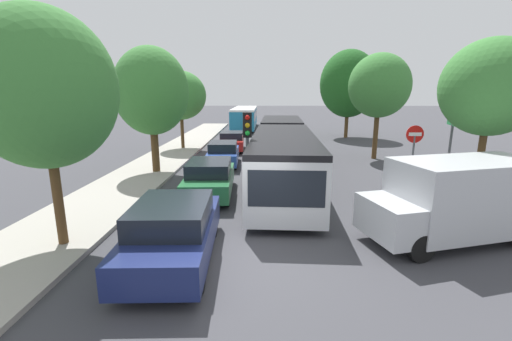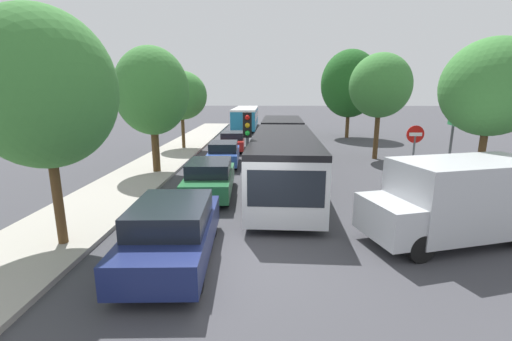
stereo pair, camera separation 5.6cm
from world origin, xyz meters
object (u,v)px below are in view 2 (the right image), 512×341
(white_van, at_px, (460,198))
(traffic_light, at_px, (247,137))
(direction_sign_post, at_px, (452,132))
(tree_left_near, at_px, (43,89))
(articulated_bus, at_px, (283,147))
(tree_right_near, at_px, (491,88))
(city_bus_rear, at_px, (246,117))
(queued_car_blue, at_px, (224,154))
(tree_left_far, at_px, (181,96))
(tree_right_far, at_px, (350,84))
(tree_left_mid, at_px, (152,91))
(queued_car_green, at_px, (210,178))
(tree_right_mid, at_px, (379,87))
(no_entry_sign, at_px, (414,149))
(queued_car_red, at_px, (233,141))
(queued_car_navy, at_px, (173,231))

(white_van, xyz_separation_m, traffic_light, (-6.05, 3.23, 1.26))
(direction_sign_post, relative_size, tree_left_near, 0.59)
(white_van, bearing_deg, articulated_bus, -76.40)
(traffic_light, bearing_deg, tree_right_near, 82.96)
(city_bus_rear, bearing_deg, articulated_bus, -171.70)
(queued_car_blue, distance_m, tree_left_far, 7.32)
(tree_right_far, bearing_deg, white_van, -95.58)
(articulated_bus, distance_m, tree_left_mid, 7.04)
(queued_car_green, xyz_separation_m, tree_right_far, (9.82, 18.51, 4.10))
(queued_car_blue, bearing_deg, tree_right_near, -127.40)
(traffic_light, bearing_deg, city_bus_rear, 177.89)
(tree_left_far, distance_m, tree_right_mid, 13.25)
(white_van, height_order, tree_left_mid, tree_left_mid)
(traffic_light, relative_size, tree_left_mid, 0.54)
(queued_car_green, height_order, tree_left_far, tree_left_far)
(tree_left_far, bearing_deg, no_entry_sign, -42.46)
(queued_car_red, bearing_deg, queued_car_blue, 177.29)
(articulated_bus, distance_m, queued_car_green, 5.09)
(tree_right_mid, bearing_deg, tree_right_far, 86.16)
(queued_car_green, distance_m, tree_right_far, 21.36)
(tree_right_near, bearing_deg, tree_right_far, 90.24)
(queued_car_red, height_order, traffic_light, traffic_light)
(white_van, distance_m, tree_left_far, 19.41)
(city_bus_rear, bearing_deg, tree_right_mid, -152.70)
(queued_car_blue, height_order, tree_right_far, tree_right_far)
(city_bus_rear, xyz_separation_m, tree_left_near, (-3.30, -31.01, 2.80))
(traffic_light, distance_m, tree_left_near, 6.44)
(no_entry_sign, bearing_deg, tree_right_near, 46.03)
(city_bus_rear, xyz_separation_m, direction_sign_post, (9.58, -25.75, 1.17))
(queued_car_navy, distance_m, queued_car_red, 16.44)
(queued_car_green, distance_m, direction_sign_post, 9.81)
(tree_left_near, bearing_deg, tree_left_mid, 90.77)
(city_bus_rear, xyz_separation_m, queued_car_navy, (-0.11, -31.66, -0.60))
(queued_car_navy, relative_size, tree_left_near, 0.73)
(tree_left_near, bearing_deg, white_van, 3.81)
(articulated_bus, distance_m, tree_right_mid, 7.97)
(tree_right_far, bearing_deg, queued_car_red, -142.66)
(white_van, height_order, tree_right_near, tree_right_near)
(city_bus_rear, relative_size, traffic_light, 3.27)
(articulated_bus, xyz_separation_m, queued_car_navy, (-3.18, -9.45, -0.62))
(queued_car_blue, bearing_deg, queued_car_navy, 178.04)
(queued_car_blue, distance_m, queued_car_red, 5.04)
(direction_sign_post, bearing_deg, queued_car_green, 15.26)
(tree_left_mid, distance_m, tree_left_far, 7.63)
(articulated_bus, height_order, queued_car_green, articulated_bus)
(queued_car_red, xyz_separation_m, tree_right_far, (9.92, 7.57, 4.14))
(tree_left_far, xyz_separation_m, tree_right_near, (13.63, -12.56, 0.38))
(queued_car_green, height_order, tree_left_mid, tree_left_mid)
(direction_sign_post, bearing_deg, city_bus_rear, -56.85)
(queued_car_blue, bearing_deg, white_van, -144.64)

